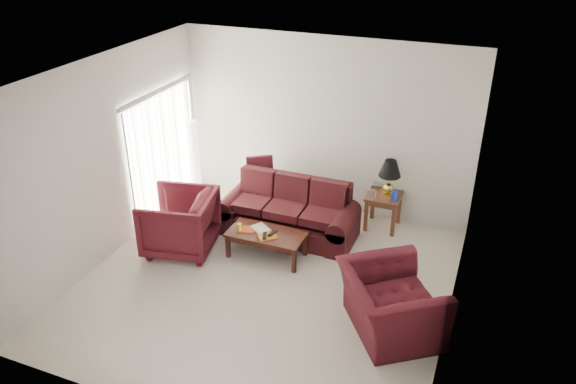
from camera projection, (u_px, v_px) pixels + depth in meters
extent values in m
plane|color=silver|center=(266.00, 283.00, 7.98)|extent=(5.00, 5.00, 0.00)
cube|color=silver|center=(163.00, 154.00, 9.35)|extent=(0.10, 2.00, 2.16)
cube|color=black|center=(260.00, 169.00, 9.68)|extent=(0.50, 0.43, 0.47)
cube|color=silver|center=(371.00, 193.00, 8.99)|extent=(0.14, 0.06, 0.14)
cylinder|color=#182C9F|center=(395.00, 196.00, 8.88)|extent=(0.13, 0.13, 0.17)
cube|color=#B5B5B9|center=(378.00, 183.00, 9.31)|extent=(0.15, 0.18, 0.05)
imported|color=#400E16|center=(180.00, 222.00, 8.55)|extent=(1.23, 1.21, 0.95)
imported|color=#3C0D16|center=(390.00, 303.00, 6.93)|extent=(1.61, 1.65, 0.81)
cube|color=#BC3912|center=(246.00, 229.00, 8.48)|extent=(0.30, 0.26, 0.02)
cube|color=white|center=(260.00, 228.00, 8.51)|extent=(0.36, 0.34, 0.02)
cube|color=orange|center=(268.00, 236.00, 8.31)|extent=(0.33, 0.32, 0.02)
cube|color=black|center=(265.00, 236.00, 8.28)|extent=(0.12, 0.20, 0.02)
cube|color=black|center=(273.00, 233.00, 8.34)|extent=(0.09, 0.19, 0.02)
cylinder|color=gold|center=(239.00, 227.00, 8.43)|extent=(0.09, 0.09, 0.13)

